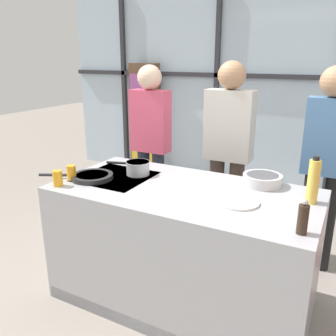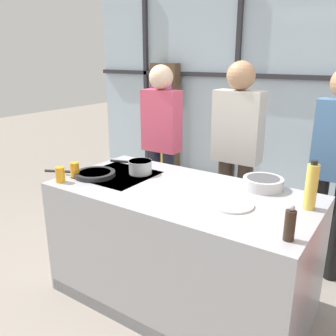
{
  "view_description": "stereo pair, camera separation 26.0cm",
  "coord_description": "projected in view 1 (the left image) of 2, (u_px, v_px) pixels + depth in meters",
  "views": [
    {
      "loc": [
        0.99,
        -2.1,
        1.78
      ],
      "look_at": [
        -0.17,
        0.1,
        1.0
      ],
      "focal_mm": 38.0,
      "sensor_mm": 36.0,
      "label": 1
    },
    {
      "loc": [
        1.22,
        -1.96,
        1.78
      ],
      "look_at": [
        -0.17,
        0.1,
        1.0
      ],
      "focal_mm": 38.0,
      "sensor_mm": 36.0,
      "label": 2
    }
  ],
  "objects": [
    {
      "name": "mixing_bowl",
      "position": [
        262.0,
        179.0,
        2.54
      ],
      "size": [
        0.28,
        0.28,
        0.08
      ],
      "color": "silver",
      "rests_on": "demo_island"
    },
    {
      "name": "juice_glass_near",
      "position": [
        58.0,
        178.0,
        2.52
      ],
      "size": [
        0.07,
        0.07,
        0.11
      ],
      "primitive_type": "cylinder",
      "color": "orange",
      "rests_on": "demo_island"
    },
    {
      "name": "demo_island",
      "position": [
        182.0,
        246.0,
        2.61
      ],
      "size": [
        1.83,
        0.92,
        0.9
      ],
      "color": "#A8AAB2",
      "rests_on": "ground_plane"
    },
    {
      "name": "bookshelf",
      "position": [
        145.0,
        120.0,
        5.43
      ],
      "size": [
        0.44,
        0.19,
        1.69
      ],
      "color": "brown",
      "rests_on": "ground_plane"
    },
    {
      "name": "saucepan",
      "position": [
        138.0,
        167.0,
        2.77
      ],
      "size": [
        0.34,
        0.19,
        0.1
      ],
      "color": "silver",
      "rests_on": "demo_island"
    },
    {
      "name": "pepper_grinder",
      "position": [
        303.0,
        218.0,
        1.83
      ],
      "size": [
        0.05,
        0.05,
        0.19
      ],
      "color": "#332319",
      "rests_on": "demo_island"
    },
    {
      "name": "juice_glass_far",
      "position": [
        71.0,
        173.0,
        2.64
      ],
      "size": [
        0.07,
        0.07,
        0.11
      ],
      "primitive_type": "cylinder",
      "color": "orange",
      "rests_on": "demo_island"
    },
    {
      "name": "spectator_center_left",
      "position": [
        228.0,
        145.0,
        3.24
      ],
      "size": [
        0.43,
        0.25,
        1.75
      ],
      "rotation": [
        0.0,
        0.0,
        3.14
      ],
      "color": "#47382D",
      "rests_on": "ground_plane"
    },
    {
      "name": "oil_bottle",
      "position": [
        313.0,
        181.0,
        2.2
      ],
      "size": [
        0.07,
        0.07,
        0.3
      ],
      "color": "#E0CC4C",
      "rests_on": "demo_island"
    },
    {
      "name": "spectator_far_left",
      "position": [
        150.0,
        138.0,
        3.61
      ],
      "size": [
        0.39,
        0.24,
        1.71
      ],
      "rotation": [
        0.0,
        0.0,
        3.14
      ],
      "color": "#232838",
      "rests_on": "ground_plane"
    },
    {
      "name": "frying_pan",
      "position": [
        91.0,
        176.0,
        2.68
      ],
      "size": [
        0.53,
        0.34,
        0.04
      ],
      "color": "#232326",
      "rests_on": "demo_island"
    },
    {
      "name": "back_window_wall",
      "position": [
        274.0,
        87.0,
        4.59
      ],
      "size": [
        6.4,
        0.1,
        2.8
      ],
      "color": "silver",
      "rests_on": "ground_plane"
    },
    {
      "name": "spectator_center_right",
      "position": [
        326.0,
        155.0,
        2.87
      ],
      "size": [
        0.36,
        0.24,
        1.72
      ],
      "rotation": [
        0.0,
        0.0,
        3.14
      ],
      "color": "black",
      "rests_on": "ground_plane"
    },
    {
      "name": "ground_plane",
      "position": [
        182.0,
        298.0,
        2.75
      ],
      "size": [
        18.0,
        18.0,
        0.0
      ],
      "primitive_type": "plane",
      "color": "gray"
    },
    {
      "name": "white_plate",
      "position": [
        238.0,
        202.0,
        2.24
      ],
      "size": [
        0.27,
        0.27,
        0.01
      ],
      "primitive_type": "cylinder",
      "color": "white",
      "rests_on": "demo_island"
    }
  ]
}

